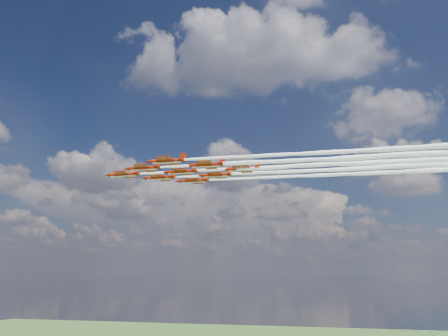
% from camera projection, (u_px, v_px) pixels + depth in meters
% --- Properties ---
extents(jet_lead, '(123.12, 10.51, 3.05)m').
position_uv_depth(jet_lead, '(305.00, 166.00, 129.01)').
color(jet_lead, '#A71F09').
extents(jet_row2_port, '(123.12, 10.51, 3.05)m').
position_uv_depth(jet_row2_port, '(340.00, 158.00, 120.48)').
color(jet_row2_port, '#A71F09').
extents(jet_row2_starb, '(123.12, 10.51, 3.05)m').
position_uv_depth(jet_row2_starb, '(337.00, 169.00, 133.69)').
color(jet_row2_starb, '#A71F09').
extents(jet_row3_port, '(123.12, 10.51, 3.05)m').
position_uv_depth(jet_row3_port, '(380.00, 149.00, 111.95)').
color(jet_row3_port, '#A71F09').
extents(jet_row3_centre, '(123.12, 10.51, 3.05)m').
position_uv_depth(jet_row3_centre, '(373.00, 162.00, 125.16)').
color(jet_row3_centre, '#A71F09').
extents(jet_row3_starb, '(123.12, 10.51, 3.05)m').
position_uv_depth(jet_row3_starb, '(368.00, 173.00, 138.36)').
color(jet_row3_starb, '#A71F09').
extents(jet_row4_port, '(123.12, 10.51, 3.05)m').
position_uv_depth(jet_row4_port, '(415.00, 154.00, 116.62)').
color(jet_row4_port, '#A71F09').
extents(jet_row4_starb, '(123.12, 10.51, 3.05)m').
position_uv_depth(jet_row4_starb, '(405.00, 166.00, 129.83)').
color(jet_row4_starb, '#A71F09').
extents(jet_tail, '(123.12, 10.51, 3.05)m').
position_uv_depth(jet_tail, '(447.00, 159.00, 121.30)').
color(jet_tail, '#A71F09').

